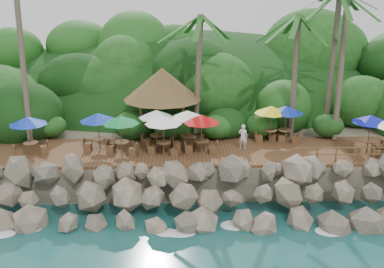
{
  "coord_description": "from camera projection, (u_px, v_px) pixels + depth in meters",
  "views": [
    {
      "loc": [
        -0.69,
        -19.94,
        11.83
      ],
      "look_at": [
        0.0,
        6.0,
        3.4
      ],
      "focal_mm": 41.25,
      "sensor_mm": 36.0,
      "label": 1
    }
  ],
  "objects": [
    {
      "name": "railing",
      "position": [
        364.0,
        153.0,
        25.46
      ],
      "size": [
        8.3,
        0.1,
        1.0
      ],
      "color": "brown",
      "rests_on": "terrace"
    },
    {
      "name": "foam_line",
      "position": [
        195.0,
        229.0,
        22.91
      ],
      "size": [
        25.2,
        0.8,
        0.06
      ],
      "color": "white",
      "rests_on": "ground"
    },
    {
      "name": "jungle_foliage",
      "position": [
        189.0,
        139.0,
        36.89
      ],
      "size": [
        44.0,
        16.0,
        12.0
      ],
      "primitive_type": null,
      "color": "#143811",
      "rests_on": "ground"
    },
    {
      "name": "palapa",
      "position": [
        162.0,
        84.0,
        30.09
      ],
      "size": [
        5.39,
        5.39,
        4.6
      ],
      "color": "brown",
      "rests_on": "ground"
    },
    {
      "name": "seawall",
      "position": [
        194.0,
        195.0,
        24.18
      ],
      "size": [
        29.0,
        4.0,
        2.3
      ],
      "primitive_type": null,
      "color": "gray",
      "rests_on": "ground"
    },
    {
      "name": "dining_clusters",
      "position": [
        207.0,
        119.0,
        27.03
      ],
      "size": [
        23.77,
        5.46,
        2.45
      ],
      "color": "brown",
      "rests_on": "terrace"
    },
    {
      "name": "ground",
      "position": [
        195.0,
        233.0,
        22.63
      ],
      "size": [
        140.0,
        140.0,
        0.0
      ],
      "primitive_type": "plane",
      "color": "#19514F",
      "rests_on": "ground"
    },
    {
      "name": "waiter",
      "position": [
        243.0,
        137.0,
        27.76
      ],
      "size": [
        0.67,
        0.55,
        1.6
      ],
      "primitive_type": "imported",
      "rotation": [
        0.0,
        0.0,
        2.81
      ],
      "color": "white",
      "rests_on": "terrace"
    },
    {
      "name": "jungle_hill",
      "position": [
        187.0,
        113.0,
        44.97
      ],
      "size": [
        44.8,
        28.0,
        15.4
      ],
      "primitive_type": "ellipsoid",
      "color": "#143811",
      "rests_on": "ground"
    },
    {
      "name": "terrace",
      "position": [
        192.0,
        152.0,
        27.66
      ],
      "size": [
        26.0,
        5.0,
        0.2
      ],
      "primitive_type": "cube",
      "color": "brown",
      "rests_on": "land_base"
    },
    {
      "name": "land_base",
      "position": [
        189.0,
        124.0,
        37.52
      ],
      "size": [
        32.0,
        25.2,
        2.1
      ],
      "primitive_type": "cube",
      "color": "gray",
      "rests_on": "ground"
    }
  ]
}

